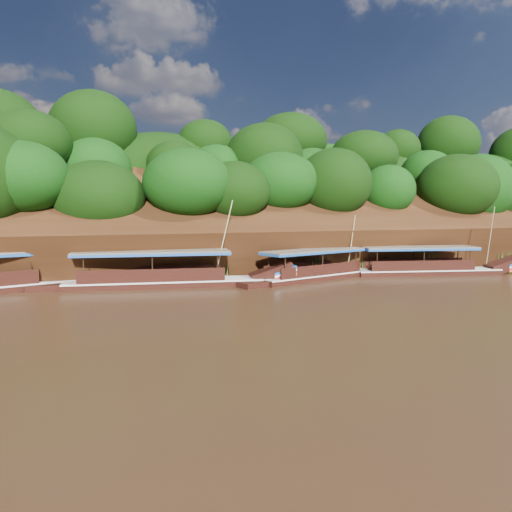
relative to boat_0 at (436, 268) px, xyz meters
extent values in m
plane|color=black|center=(-11.10, -6.97, -0.53)|extent=(160.00, 160.00, 0.00)
cube|color=black|center=(-11.10, 9.03, 2.97)|extent=(120.00, 16.12, 13.64)
cube|color=black|center=(-11.10, 19.03, -0.53)|extent=(120.00, 24.00, 12.00)
ellipsoid|color=#143609|center=(-17.10, 8.03, 2.97)|extent=(18.00, 8.00, 6.40)
ellipsoid|color=#143609|center=(-11.10, 16.03, 8.67)|extent=(24.00, 11.00, 8.40)
ellipsoid|color=#143609|center=(12.90, 7.53, 2.87)|extent=(18.00, 8.00, 6.00)
ellipsoid|color=#143609|center=(22.90, 15.03, 8.27)|extent=(22.00, 10.00, 8.00)
cube|color=black|center=(-0.72, 0.16, -0.53)|extent=(12.37, 4.62, 0.86)
cube|color=silver|center=(-0.72, 0.16, -0.12)|extent=(12.38, 4.68, 0.10)
cube|color=black|center=(5.98, -1.29, 0.14)|extent=(3.14, 2.14, 1.66)
cube|color=#174B98|center=(6.73, -1.45, 0.42)|extent=(1.81, 1.91, 0.62)
cube|color=red|center=(6.73, -1.45, 0.10)|extent=(1.81, 1.91, 0.62)
cube|color=brown|center=(-1.47, 0.32, 1.77)|extent=(9.84, 4.37, 0.11)
cube|color=#174B98|center=(-1.47, 0.32, 1.65)|extent=(9.84, 4.37, 0.17)
cylinder|color=tan|center=(4.30, -1.41, 2.64)|extent=(1.39, 2.02, 4.99)
cube|color=black|center=(-10.35, 0.77, -0.53)|extent=(11.57, 5.53, 0.86)
cube|color=silver|center=(-10.35, 0.77, -0.12)|extent=(11.59, 5.59, 0.10)
cube|color=black|center=(-4.20, 2.76, 0.14)|extent=(3.08, 2.34, 1.62)
cube|color=#174B98|center=(-3.52, 2.98, 0.43)|extent=(1.85, 2.00, 0.59)
cube|color=red|center=(-3.52, 2.98, 0.10)|extent=(1.85, 2.00, 0.59)
cube|color=brown|center=(-11.03, 0.55, 1.78)|extent=(9.30, 5.07, 0.11)
cube|color=#174B98|center=(-11.03, 0.55, 1.66)|extent=(9.30, 5.07, 0.17)
cylinder|color=tan|center=(-7.44, 1.11, 2.19)|extent=(0.64, 0.25, 4.56)
cube|color=black|center=(-22.48, 0.95, -0.53)|extent=(13.96, 4.25, 0.94)
cube|color=silver|center=(-22.48, 0.95, -0.08)|extent=(13.97, 4.31, 0.10)
cube|color=black|center=(-14.81, -0.16, 0.20)|extent=(3.45, 2.17, 1.85)
cube|color=#174B98|center=(-13.96, -0.28, 0.51)|extent=(1.93, 2.01, 0.69)
cube|color=red|center=(-13.96, -0.28, 0.16)|extent=(1.93, 2.01, 0.69)
cube|color=brown|center=(-23.34, 1.08, 1.98)|extent=(11.05, 4.16, 0.13)
cube|color=#174B98|center=(-23.34, 1.08, 1.86)|extent=(11.05, 4.16, 0.19)
cylinder|color=tan|center=(-18.38, 0.15, 2.81)|extent=(1.53, 0.46, 5.58)
cube|color=black|center=(-27.99, 4.16, 0.23)|extent=(3.43, 2.65, 1.82)
cube|color=#174B98|center=(-27.23, 4.40, 0.56)|extent=(2.07, 2.27, 0.66)
cube|color=red|center=(-27.23, 4.40, 0.19)|extent=(2.07, 2.27, 0.66)
cone|color=#246519|center=(-32.02, 2.81, 0.35)|extent=(1.50, 1.50, 1.76)
cone|color=#246519|center=(-23.18, 2.77, 0.40)|extent=(1.50, 1.50, 1.86)
cone|color=#246519|center=(-18.28, 2.14, 0.15)|extent=(1.50, 1.50, 1.37)
cone|color=#246519|center=(-9.95, 2.08, 0.41)|extent=(1.50, 1.50, 1.89)
cone|color=#246519|center=(-5.12, 2.72, 0.50)|extent=(1.50, 1.50, 2.06)
cone|color=#246519|center=(0.97, 1.99, 0.32)|extent=(1.50, 1.50, 1.70)
cone|color=#246519|center=(9.51, 2.28, 0.25)|extent=(1.50, 1.50, 1.55)
camera|label=1|loc=(-27.96, -34.22, 5.11)|focal=35.00mm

